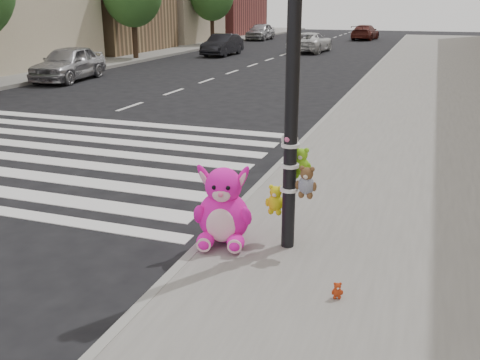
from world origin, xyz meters
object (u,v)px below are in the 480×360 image
at_px(car_dark_far, 222,45).
at_px(car_white_near, 310,42).
at_px(pink_bunny, 223,211).
at_px(red_teddy, 337,290).
at_px(car_silver_far, 68,63).
at_px(signal_pole, 293,116).

distance_m(car_dark_far, car_white_near, 5.93).
bearing_deg(pink_bunny, car_white_near, 87.13).
height_order(red_teddy, car_silver_far, car_silver_far).
bearing_deg(red_teddy, car_silver_far, 115.03).
bearing_deg(car_dark_far, signal_pole, -65.57).
bearing_deg(signal_pole, red_teddy, -53.57).
bearing_deg(red_teddy, signal_pole, 107.11).
bearing_deg(car_white_near, signal_pole, 104.51).
height_order(car_dark_far, car_white_near, car_dark_far).
bearing_deg(pink_bunny, signal_pole, -0.07).
bearing_deg(car_white_near, car_dark_far, 43.96).
bearing_deg(car_silver_far, red_teddy, -52.64).
relative_size(signal_pole, car_white_near, 0.91).
bearing_deg(pink_bunny, car_silver_far, 119.50).
bearing_deg(signal_pole, car_dark_far, 113.05).
height_order(signal_pole, car_white_near, signal_pole).
relative_size(red_teddy, car_dark_far, 0.05).
bearing_deg(car_white_near, pink_bunny, 102.88).
height_order(car_silver_far, car_dark_far, car_silver_far).
xyz_separation_m(signal_pole, car_dark_far, (-10.42, 24.49, -1.17)).
xyz_separation_m(red_teddy, car_silver_far, (-13.20, 13.50, 0.46)).
xyz_separation_m(car_silver_far, car_dark_far, (1.99, 12.06, -0.06)).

